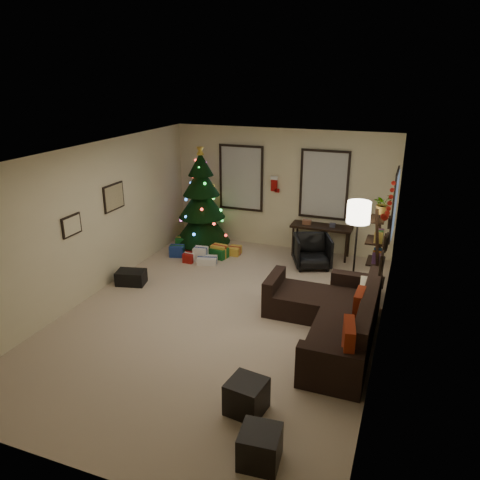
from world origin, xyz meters
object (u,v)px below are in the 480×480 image
object	(u,v)px
sofa	(334,319)
bookshelf	(377,255)
desk_chair	(312,251)
christmas_tree	(202,205)
desk	(321,229)

from	to	relation	value
sofa	bookshelf	bearing A→B (deg)	73.27
sofa	desk_chair	xyz separation A→B (m)	(-0.90, 2.53, 0.06)
christmas_tree	sofa	xyz separation A→B (m)	(3.55, -2.86, -0.71)
christmas_tree	desk_chair	bearing A→B (deg)	-7.09
sofa	desk_chair	distance (m)	2.69
sofa	bookshelf	size ratio (longest dim) A/B	1.53
christmas_tree	desk_chair	world-z (taller)	christmas_tree
desk_chair	bookshelf	xyz separation A→B (m)	(1.35, -1.04, 0.49)
christmas_tree	bookshelf	xyz separation A→B (m)	(3.99, -1.37, -0.15)
sofa	bookshelf	distance (m)	1.65
desk	sofa	bearing A→B (deg)	-74.94
christmas_tree	bookshelf	size ratio (longest dim) A/B	1.38
desk_chair	bookshelf	world-z (taller)	bookshelf
desk	bookshelf	distance (m)	2.14
sofa	desk	distance (m)	3.31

